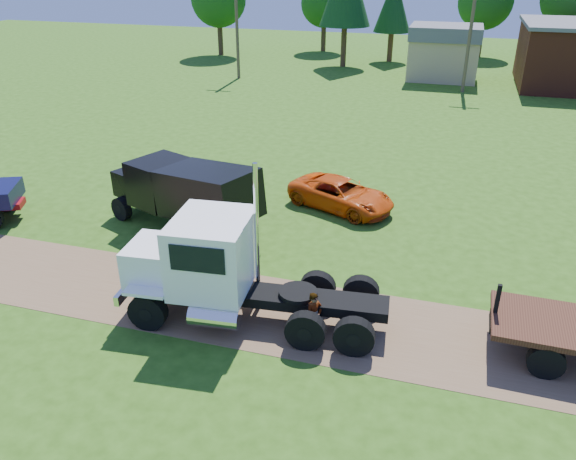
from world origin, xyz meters
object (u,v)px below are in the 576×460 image
(white_semi_tractor, at_px, (216,268))
(black_dump_truck, at_px, (185,192))
(orange_pickup, at_px, (341,194))
(spectator_a, at_px, (314,316))

(white_semi_tractor, distance_m, black_dump_truck, 6.31)
(black_dump_truck, relative_size, orange_pickup, 1.53)
(black_dump_truck, xyz_separation_m, spectator_a, (6.81, -5.49, -1.02))
(spectator_a, bearing_deg, orange_pickup, 45.44)
(white_semi_tractor, height_order, black_dump_truck, white_semi_tractor)
(black_dump_truck, relative_size, spectator_a, 4.91)
(white_semi_tractor, xyz_separation_m, black_dump_truck, (-3.57, 5.20, 0.06))
(orange_pickup, relative_size, spectator_a, 3.20)
(black_dump_truck, height_order, spectator_a, black_dump_truck)
(black_dump_truck, xyz_separation_m, orange_pickup, (5.64, 4.18, -1.10))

